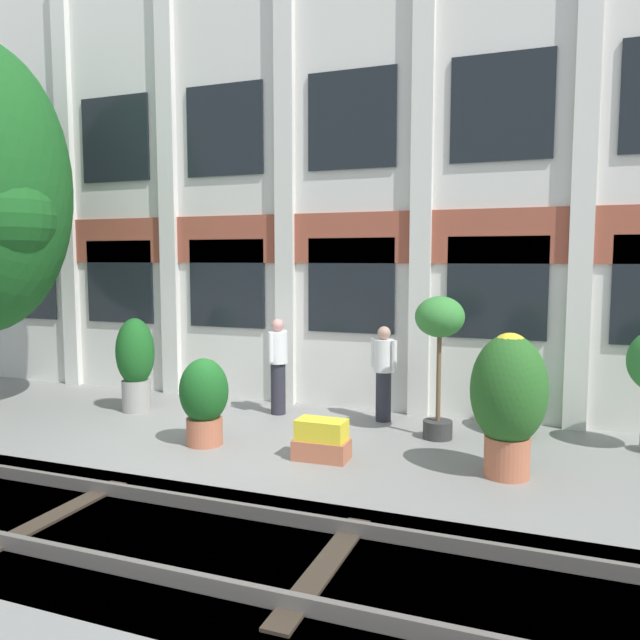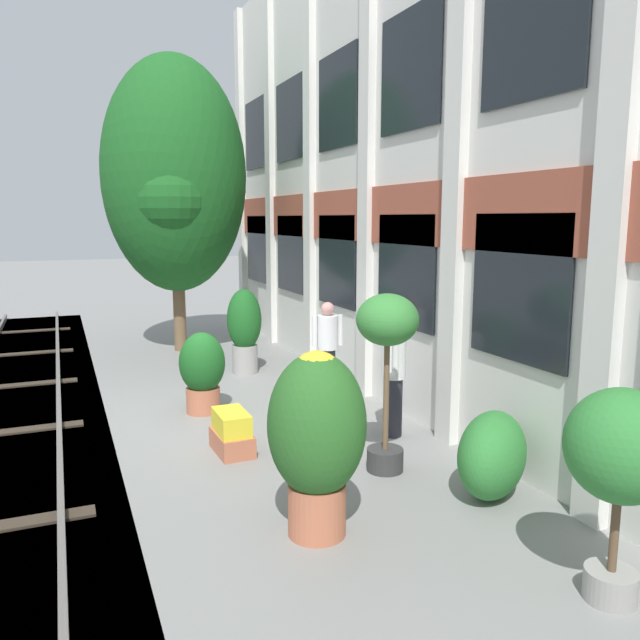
{
  "view_description": "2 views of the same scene",
  "coord_description": "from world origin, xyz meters",
  "px_view_note": "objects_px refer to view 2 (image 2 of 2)",
  "views": [
    {
      "loc": [
        4.73,
        -7.87,
        2.74
      ],
      "look_at": [
        1.4,
        0.85,
        1.81
      ],
      "focal_mm": 35.0,
      "sensor_mm": 36.0,
      "label": 1
    },
    {
      "loc": [
        9.45,
        -2.08,
        3.05
      ],
      "look_at": [
        1.46,
        1.28,
        1.63
      ],
      "focal_mm": 35.0,
      "sensor_mm": 36.0,
      "label": 2
    }
  ],
  "objects_px": {
    "broadleaf_tree": "(175,180)",
    "resident_watching_tracks": "(394,376)",
    "potted_plant_stone_basin": "(244,328)",
    "potted_plant_low_pan": "(621,455)",
    "potted_plant_ribbed_drum": "(202,370)",
    "potted_plant_square_trough": "(232,433)",
    "resident_by_doorway": "(328,349)",
    "topiary_hedge": "(492,455)",
    "potted_plant_glazed_jar": "(317,430)",
    "potted_plant_tall_urn": "(387,341)"
  },
  "relations": [
    {
      "from": "broadleaf_tree",
      "to": "resident_by_doorway",
      "type": "relative_size",
      "value": 3.9
    },
    {
      "from": "potted_plant_stone_basin",
      "to": "potted_plant_square_trough",
      "type": "distance_m",
      "value": 4.34
    },
    {
      "from": "potted_plant_glazed_jar",
      "to": "topiary_hedge",
      "type": "xyz_separation_m",
      "value": [
        -0.03,
        2.09,
        -0.58
      ]
    },
    {
      "from": "potted_plant_tall_urn",
      "to": "resident_by_doorway",
      "type": "xyz_separation_m",
      "value": [
        -2.9,
        0.5,
        -0.71
      ]
    },
    {
      "from": "broadleaf_tree",
      "to": "potted_plant_square_trough",
      "type": "height_order",
      "value": "broadleaf_tree"
    },
    {
      "from": "resident_by_doorway",
      "to": "potted_plant_square_trough",
      "type": "bearing_deg",
      "value": -44.76
    },
    {
      "from": "potted_plant_square_trough",
      "to": "broadleaf_tree",
      "type": "bearing_deg",
      "value": 175.22
    },
    {
      "from": "potted_plant_tall_urn",
      "to": "resident_by_doorway",
      "type": "distance_m",
      "value": 3.03
    },
    {
      "from": "broadleaf_tree",
      "to": "potted_plant_square_trough",
      "type": "distance_m",
      "value": 7.68
    },
    {
      "from": "potted_plant_low_pan",
      "to": "topiary_hedge",
      "type": "height_order",
      "value": "potted_plant_low_pan"
    },
    {
      "from": "potted_plant_tall_urn",
      "to": "potted_plant_ribbed_drum",
      "type": "distance_m",
      "value": 3.63
    },
    {
      "from": "resident_watching_tracks",
      "to": "topiary_hedge",
      "type": "height_order",
      "value": "resident_watching_tracks"
    },
    {
      "from": "broadleaf_tree",
      "to": "potted_plant_ribbed_drum",
      "type": "xyz_separation_m",
      "value": [
        4.89,
        -0.54,
        -3.2
      ]
    },
    {
      "from": "potted_plant_low_pan",
      "to": "resident_by_doorway",
      "type": "height_order",
      "value": "potted_plant_low_pan"
    },
    {
      "from": "potted_plant_ribbed_drum",
      "to": "resident_watching_tracks",
      "type": "distance_m",
      "value": 3.08
    },
    {
      "from": "potted_plant_stone_basin",
      "to": "potted_plant_tall_urn",
      "type": "distance_m",
      "value": 5.42
    },
    {
      "from": "potted_plant_stone_basin",
      "to": "potted_plant_low_pan",
      "type": "xyz_separation_m",
      "value": [
        8.39,
        0.63,
        0.32
      ]
    },
    {
      "from": "broadleaf_tree",
      "to": "potted_plant_glazed_jar",
      "type": "xyz_separation_m",
      "value": [
        9.16,
        -0.36,
        -2.83
      ]
    },
    {
      "from": "resident_by_doorway",
      "to": "resident_watching_tracks",
      "type": "distance_m",
      "value": 1.87
    },
    {
      "from": "broadleaf_tree",
      "to": "potted_plant_ribbed_drum",
      "type": "distance_m",
      "value": 5.87
    },
    {
      "from": "potted_plant_tall_urn",
      "to": "resident_by_doorway",
      "type": "bearing_deg",
      "value": 170.31
    },
    {
      "from": "potted_plant_ribbed_drum",
      "to": "potted_plant_square_trough",
      "type": "bearing_deg",
      "value": -0.82
    },
    {
      "from": "potted_plant_stone_basin",
      "to": "potted_plant_ribbed_drum",
      "type": "distance_m",
      "value": 2.59
    },
    {
      "from": "broadleaf_tree",
      "to": "potted_plant_tall_urn",
      "type": "distance_m",
      "value": 8.42
    },
    {
      "from": "potted_plant_low_pan",
      "to": "potted_plant_stone_basin",
      "type": "bearing_deg",
      "value": -175.71
    },
    {
      "from": "broadleaf_tree",
      "to": "potted_plant_tall_urn",
      "type": "relative_size",
      "value": 3.03
    },
    {
      "from": "potted_plant_glazed_jar",
      "to": "resident_by_doorway",
      "type": "bearing_deg",
      "value": 155.18
    },
    {
      "from": "broadleaf_tree",
      "to": "potted_plant_low_pan",
      "type": "distance_m",
      "value": 11.46
    },
    {
      "from": "potted_plant_low_pan",
      "to": "topiary_hedge",
      "type": "bearing_deg",
      "value": 170.51
    },
    {
      "from": "resident_by_doorway",
      "to": "topiary_hedge",
      "type": "bearing_deg",
      "value": 10.87
    },
    {
      "from": "potted_plant_square_trough",
      "to": "topiary_hedge",
      "type": "xyz_separation_m",
      "value": [
        2.39,
        2.3,
        0.22
      ]
    },
    {
      "from": "potted_plant_tall_urn",
      "to": "potted_plant_low_pan",
      "type": "relative_size",
      "value": 1.24
    },
    {
      "from": "potted_plant_stone_basin",
      "to": "potted_plant_ribbed_drum",
      "type": "bearing_deg",
      "value": -30.83
    },
    {
      "from": "topiary_hedge",
      "to": "resident_by_doorway",
      "type": "bearing_deg",
      "value": -176.61
    },
    {
      "from": "potted_plant_glazed_jar",
      "to": "potted_plant_tall_urn",
      "type": "bearing_deg",
      "value": 129.27
    },
    {
      "from": "resident_by_doorway",
      "to": "potted_plant_glazed_jar",
      "type": "bearing_deg",
      "value": -17.35
    },
    {
      "from": "potted_plant_tall_urn",
      "to": "potted_plant_stone_basin",
      "type": "bearing_deg",
      "value": -177.66
    },
    {
      "from": "broadleaf_tree",
      "to": "resident_watching_tracks",
      "type": "relative_size",
      "value": 4.1
    },
    {
      "from": "potted_plant_ribbed_drum",
      "to": "resident_by_doorway",
      "type": "relative_size",
      "value": 0.76
    },
    {
      "from": "potted_plant_square_trough",
      "to": "topiary_hedge",
      "type": "height_order",
      "value": "topiary_hedge"
    },
    {
      "from": "potted_plant_glazed_jar",
      "to": "resident_watching_tracks",
      "type": "relative_size",
      "value": 1.13
    },
    {
      "from": "potted_plant_low_pan",
      "to": "resident_watching_tracks",
      "type": "relative_size",
      "value": 1.09
    },
    {
      "from": "potted_plant_glazed_jar",
      "to": "resident_by_doorway",
      "type": "relative_size",
      "value": 1.08
    },
    {
      "from": "resident_by_doorway",
      "to": "resident_watching_tracks",
      "type": "height_order",
      "value": "resident_by_doorway"
    },
    {
      "from": "potted_plant_ribbed_drum",
      "to": "potted_plant_glazed_jar",
      "type": "distance_m",
      "value": 4.29
    },
    {
      "from": "potted_plant_stone_basin",
      "to": "resident_watching_tracks",
      "type": "relative_size",
      "value": 1.04
    },
    {
      "from": "broadleaf_tree",
      "to": "resident_by_doorway",
      "type": "distance_m",
      "value": 6.14
    },
    {
      "from": "potted_plant_stone_basin",
      "to": "resident_by_doorway",
      "type": "bearing_deg",
      "value": 16.13
    },
    {
      "from": "topiary_hedge",
      "to": "potted_plant_tall_urn",
      "type": "bearing_deg",
      "value": -146.06
    },
    {
      "from": "resident_by_doorway",
      "to": "broadleaf_tree",
      "type": "bearing_deg",
      "value": -156.27
    }
  ]
}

